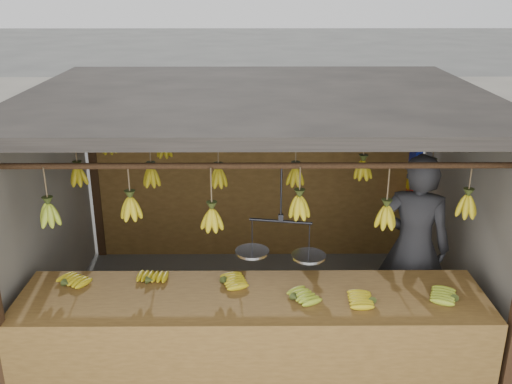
{
  "coord_description": "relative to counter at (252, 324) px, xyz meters",
  "views": [
    {
      "loc": [
        -0.04,
        -5.25,
        3.35
      ],
      "look_at": [
        0.0,
        0.3,
        1.3
      ],
      "focal_mm": 40.0,
      "sensor_mm": 36.0,
      "label": 1
    }
  ],
  "objects": [
    {
      "name": "ground",
      "position": [
        0.04,
        1.24,
        -0.72
      ],
      "size": [
        80.0,
        80.0,
        0.0
      ],
      "primitive_type": "plane",
      "color": "#5B5B57"
    },
    {
      "name": "stall",
      "position": [
        0.04,
        1.56,
        1.26
      ],
      "size": [
        4.3,
        3.3,
        2.4
      ],
      "color": "black",
      "rests_on": "ground"
    },
    {
      "name": "counter",
      "position": [
        0.0,
        0.0,
        0.0
      ],
      "size": [
        3.9,
        0.89,
        0.96
      ],
      "color": "brown",
      "rests_on": "ground"
    },
    {
      "name": "hanging_bananas",
      "position": [
        0.05,
        1.23,
        0.9
      ],
      "size": [
        3.62,
        2.25,
        0.39
      ],
      "color": "#92A523",
      "rests_on": "ground"
    },
    {
      "name": "balance_scale",
      "position": [
        0.23,
        0.24,
        0.56
      ],
      "size": [
        0.74,
        0.36,
        0.78
      ],
      "color": "black",
      "rests_on": "ground"
    },
    {
      "name": "vendor",
      "position": [
        1.56,
        0.95,
        0.23
      ],
      "size": [
        0.79,
        0.64,
        1.89
      ],
      "primitive_type": "imported",
      "rotation": [
        0.0,
        0.0,
        2.82
      ],
      "color": "#262628",
      "rests_on": "ground"
    },
    {
      "name": "bag_bundles",
      "position": [
        1.98,
        2.59,
        0.26
      ],
      "size": [
        0.08,
        0.26,
        1.19
      ],
      "color": "#1426BF",
      "rests_on": "ground"
    }
  ]
}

